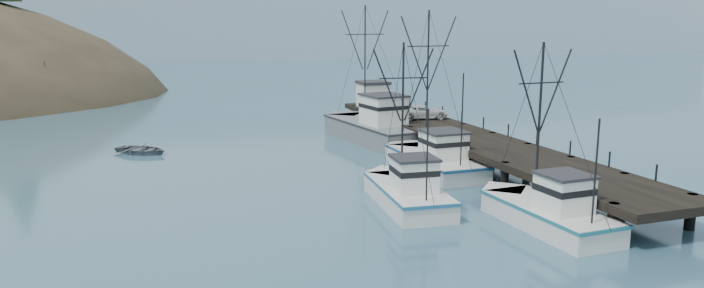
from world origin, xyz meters
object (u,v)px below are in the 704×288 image
at_px(trawler_near, 545,212).
at_px(pier_shed, 373,94).
at_px(motorboat, 142,153).
at_px(trawler_far, 432,159).
at_px(trawler_mid, 406,191).
at_px(pickup_truck, 423,112).
at_px(work_vessel, 372,128).
at_px(pier, 465,138).

relative_size(trawler_near, pier_shed, 3.24).
height_order(pier_shed, motorboat, pier_shed).
relative_size(pier_shed, motorboat, 0.68).
relative_size(trawler_near, trawler_far, 0.84).
height_order(trawler_mid, pickup_truck, trawler_mid).
bearing_deg(work_vessel, trawler_far, -89.75).
height_order(work_vessel, motorboat, work_vessel).
bearing_deg(work_vessel, pier_shed, 68.60).
distance_m(pier, trawler_far, 5.18).
xyz_separation_m(trawler_near, trawler_mid, (-5.49, 6.38, -0.00)).
height_order(pier, pier_shed, pier_shed).
bearing_deg(trawler_near, work_vessel, 89.78).
xyz_separation_m(work_vessel, pier_shed, (3.19, 8.15, 2.19)).
xyz_separation_m(pickup_truck, motorboat, (-25.50, 2.04, -2.66)).
distance_m(work_vessel, motorboat, 20.82).
relative_size(pier, trawler_far, 3.58).
distance_m(trawler_mid, pickup_truck, 21.93).
bearing_deg(trawler_mid, trawler_far, 53.97).
height_order(trawler_mid, work_vessel, work_vessel).
bearing_deg(trawler_near, pickup_truck, 79.29).
height_order(pier, work_vessel, work_vessel).
bearing_deg(pickup_truck, pier, -175.11).
relative_size(pier, work_vessel, 2.84).
height_order(trawler_mid, trawler_far, trawler_far).
distance_m(work_vessel, pickup_truck, 5.08).
bearing_deg(trawler_mid, pier, 46.68).
bearing_deg(motorboat, pier_shed, -33.71).
bearing_deg(trawler_far, trawler_mid, -126.03).
xyz_separation_m(trawler_far, motorboat, (-20.82, 13.53, -0.82)).
relative_size(trawler_mid, trawler_far, 0.83).
distance_m(pier, motorboat, 27.36).
height_order(trawler_near, trawler_mid, trawler_near).
height_order(pier_shed, pickup_truck, pier_shed).
height_order(pickup_truck, motorboat, pickup_truck).
xyz_separation_m(work_vessel, pickup_truck, (4.74, -1.13, 1.43)).
height_order(pier, trawler_mid, trawler_mid).
bearing_deg(motorboat, trawler_near, -103.79).
bearing_deg(pier_shed, motorboat, -163.17).
bearing_deg(pier, trawler_far, -147.12).
bearing_deg(trawler_far, pier, 32.88).
xyz_separation_m(pier, trawler_far, (-4.29, -2.77, -0.87)).
distance_m(trawler_far, motorboat, 24.84).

